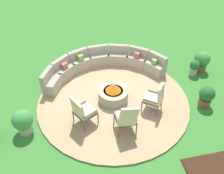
# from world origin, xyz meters

# --- Properties ---
(ground_plane) EXTENTS (24.00, 24.00, 0.00)m
(ground_plane) POSITION_xyz_m (0.00, 0.00, 0.00)
(ground_plane) COLOR #387A2D
(patio_circle) EXTENTS (5.18, 5.18, 0.06)m
(patio_circle) POSITION_xyz_m (0.00, 0.00, 0.03)
(patio_circle) COLOR tan
(patio_circle) RESTS_ON ground_plane
(fire_pit) EXTENTS (1.02, 1.02, 0.68)m
(fire_pit) POSITION_xyz_m (0.00, 0.00, 0.32)
(fire_pit) COLOR #9E937F
(fire_pit) RESTS_ON patio_circle
(curved_stone_bench) EXTENTS (4.70, 1.98, 0.79)m
(curved_stone_bench) POSITION_xyz_m (-0.09, 1.72, 0.38)
(curved_stone_bench) COLOR #9E937F
(curved_stone_bench) RESTS_ON patio_circle
(lounge_chair_front_left) EXTENTS (0.80, 0.82, 1.08)m
(lounge_chair_front_left) POSITION_xyz_m (-1.13, -0.88, 0.61)
(lounge_chair_front_left) COLOR brown
(lounge_chair_front_left) RESTS_ON patio_circle
(lounge_chair_front_right) EXTENTS (0.63, 0.62, 1.11)m
(lounge_chair_front_right) POSITION_xyz_m (0.08, -1.43, 0.61)
(lounge_chair_front_right) COLOR brown
(lounge_chair_front_right) RESTS_ON patio_circle
(lounge_chair_back_left) EXTENTS (0.77, 0.79, 1.05)m
(lounge_chair_back_left) POSITION_xyz_m (1.20, -0.77, 0.60)
(lounge_chair_back_left) COLOR brown
(lounge_chair_back_left) RESTS_ON patio_circle
(potted_plant_0) EXTENTS (0.44, 0.44, 0.72)m
(potted_plant_0) POSITION_xyz_m (3.80, 1.19, 0.41)
(potted_plant_0) COLOR #A89E8E
(potted_plant_0) RESTS_ON ground_plane
(potted_plant_1) EXTENTS (0.51, 0.51, 0.76)m
(potted_plant_1) POSITION_xyz_m (2.98, -0.85, 0.41)
(potted_plant_1) COLOR brown
(potted_plant_1) RESTS_ON ground_plane
(potted_plant_3) EXTENTS (0.39, 0.39, 0.65)m
(potted_plant_3) POSITION_xyz_m (3.41, 0.84, 0.37)
(potted_plant_3) COLOR #A89E8E
(potted_plant_3) RESTS_ON ground_plane
(potted_plant_4) EXTENTS (0.61, 0.61, 0.82)m
(potted_plant_4) POSITION_xyz_m (-2.87, -0.80, 0.45)
(potted_plant_4) COLOR #A89E8E
(potted_plant_4) RESTS_ON ground_plane
(potted_plant_5) EXTENTS (0.57, 0.57, 0.83)m
(potted_plant_5) POSITION_xyz_m (3.83, 1.05, 0.46)
(potted_plant_5) COLOR brown
(potted_plant_5) RESTS_ON ground_plane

